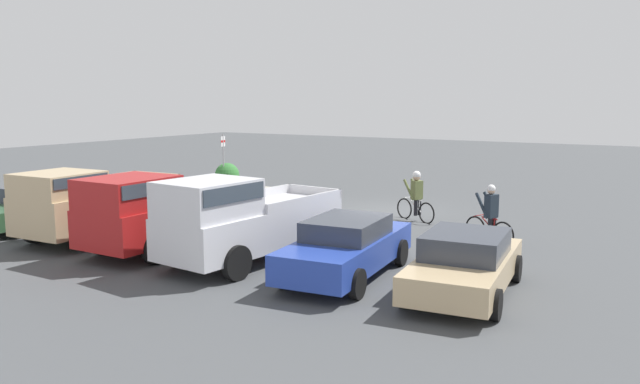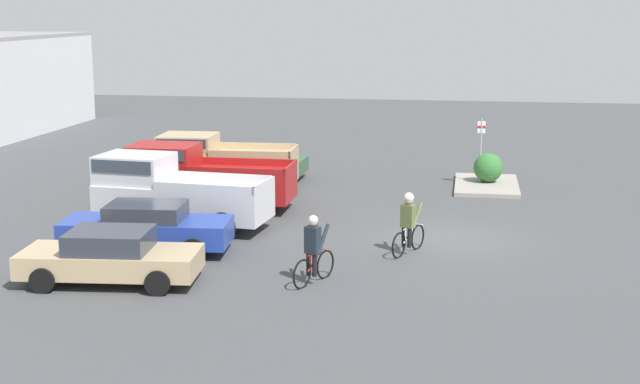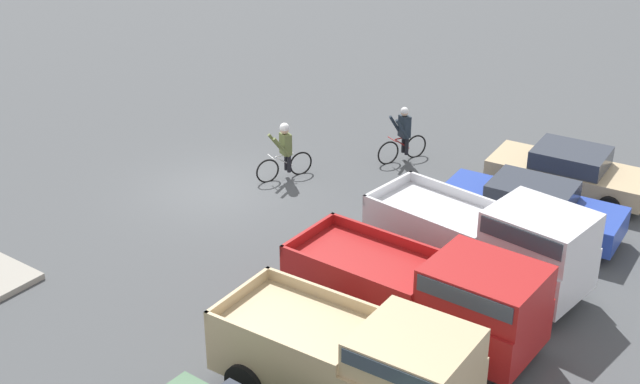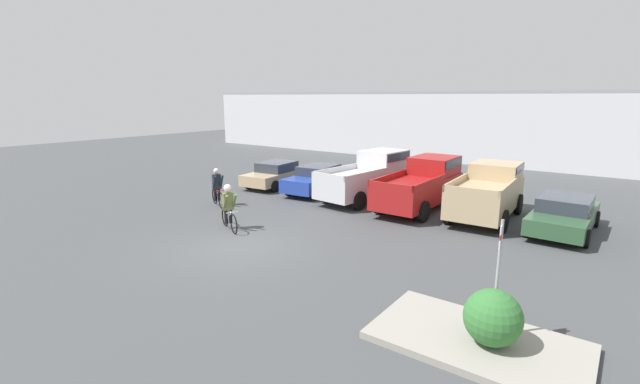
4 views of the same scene
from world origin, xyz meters
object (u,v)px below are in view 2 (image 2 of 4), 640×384
Objects in this scene: sedan_2 at (249,161)px; fire_lane_sign at (481,146)px; sedan_0 at (110,257)px; sedan_1 at (147,228)px; cyclist_0 at (408,222)px; cyclist_1 at (313,250)px; pickup_truck_0 at (169,191)px; pickup_truck_1 at (198,176)px; shrub at (488,168)px; pickup_truck_2 at (219,162)px.

sedan_2 is 9.11m from fire_lane_sign.
fire_lane_sign is at bearing -33.15° from sedan_0.
sedan_1 is (2.80, 0.10, 0.04)m from sedan_0.
cyclist_1 is at bearing 145.75° from cyclist_0.
cyclist_1 is (0.81, -4.93, 0.18)m from sedan_0.
fire_lane_sign reaches higher than sedan_0.
cyclist_1 is (-13.19, -4.92, 0.19)m from sedan_2.
pickup_truck_0 is 2.11× the size of fire_lane_sign.
cyclist_1 is 13.75m from fire_lane_sign.
fire_lane_sign reaches higher than cyclist_1.
pickup_truck_0 is 0.99× the size of pickup_truck_1.
cyclist_1 is at bearing -80.66° from sedan_0.
cyclist_1 is (-4.84, -5.34, -0.30)m from pickup_truck_0.
pickup_truck_0 is (5.65, 0.41, 0.48)m from sedan_0.
sedan_1 is 7.23m from cyclist_0.
shrub is (10.05, -2.35, -0.19)m from cyclist_0.
fire_lane_sign is (9.99, -2.04, 0.65)m from cyclist_0.
pickup_truck_0 is at bearing 131.02° from fire_lane_sign.
pickup_truck_0 reaches higher than sedan_0.
pickup_truck_2 is 2.88× the size of cyclist_1.
sedan_0 is at bearing -177.74° from pickup_truck_1.
sedan_1 is at bearing 179.47° from sedan_2.
pickup_truck_0 is 12.85m from shrub.
pickup_truck_0 is 12.58m from fire_lane_sign.
pickup_truck_0 is 7.65m from cyclist_0.
pickup_truck_1 reaches higher than sedan_1.
cyclist_1 is (-1.99, -5.03, 0.14)m from sedan_1.
sedan_0 is 0.95× the size of sedan_1.
sedan_2 is 14.08m from cyclist_1.
pickup_truck_2 is (8.39, 0.29, 0.40)m from sedan_1.
cyclist_0 is (1.11, -7.14, 0.18)m from sedan_1.
sedan_0 is 0.89× the size of pickup_truck_2.
sedan_0 is at bearing 119.06° from cyclist_0.
sedan_1 is at bearing -173.74° from pickup_truck_0.
sedan_2 is at bearing -8.01° from pickup_truck_2.
pickup_truck_2 is (11.19, 0.39, 0.44)m from sedan_0.
sedan_1 is 11.20m from sedan_2.
sedan_1 reaches higher than sedan_2.
fire_lane_sign reaches higher than sedan_1.
cyclist_0 is (-1.73, -7.45, -0.26)m from pickup_truck_0.
sedan_0 is 2.58× the size of cyclist_1.
pickup_truck_2 is at bearing 1.99° from sedan_0.
sedan_1 is at bearing 139.64° from shrub.
sedan_1 is at bearing 68.40° from cyclist_1.
pickup_truck_2 is (5.54, -0.02, -0.04)m from pickup_truck_0.
pickup_truck_2 reaches higher than cyclist_0.
pickup_truck_1 is at bearing 120.30° from fire_lane_sign.
fire_lane_sign is at bearing -39.58° from sedan_1.
shrub is (13.96, -9.39, 0.03)m from sedan_0.
sedan_1 is 0.87× the size of pickup_truck_0.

